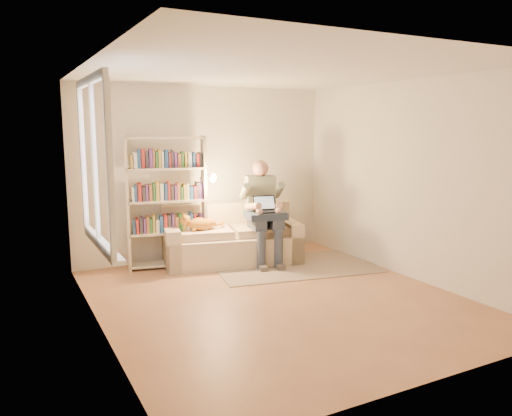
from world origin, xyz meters
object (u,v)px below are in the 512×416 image
sofa (231,242)px  person (263,207)px  bookshelf (167,196)px  cat (200,223)px  laptop (268,207)px

sofa → person: person is taller
person → bookshelf: (-1.32, 0.40, 0.20)m
cat → bookshelf: bearing=168.8°
laptop → cat: bearing=169.8°
cat → laptop: laptop is taller
sofa → bookshelf: 1.18m
laptop → person: bearing=102.7°
cat → sofa: bearing=14.8°
bookshelf → cat: bearing=-11.2°
sofa → person: (0.41, -0.24, 0.53)m
person → laptop: 0.15m
sofa → laptop: size_ratio=5.59×
sofa → bookshelf: size_ratio=1.13×
person → bookshelf: 1.40m
sofa → laptop: (0.41, -0.39, 0.54)m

